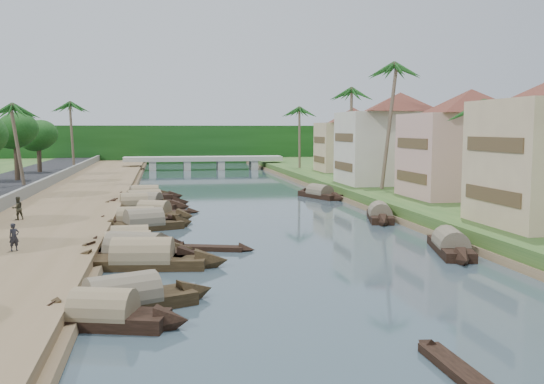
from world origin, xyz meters
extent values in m
plane|color=#354750|center=(0.00, 0.00, 0.00)|extent=(220.00, 220.00, 0.00)
cube|color=brown|center=(-16.00, 20.00, 0.40)|extent=(10.00, 180.00, 0.80)
cube|color=#2E5321|center=(19.00, 20.00, 0.60)|extent=(16.00, 180.00, 1.20)
cube|color=gray|center=(-20.20, 20.00, 1.35)|extent=(0.40, 180.00, 1.10)
cube|color=#133C10|center=(0.00, 95.00, 4.00)|extent=(120.00, 4.00, 8.00)
cube|color=#133C10|center=(0.00, 100.00, 4.00)|extent=(120.00, 4.00, 8.00)
cube|color=#133C10|center=(0.00, 105.00, 4.00)|extent=(120.00, 4.00, 8.00)
cube|color=#ABAAA0|center=(0.00, 72.00, 2.00)|extent=(28.00, 4.00, 0.80)
cube|color=#ABAAA0|center=(-9.00, 72.00, 0.90)|extent=(1.20, 3.50, 1.80)
cube|color=#ABAAA0|center=(-3.00, 72.00, 0.90)|extent=(1.20, 3.50, 1.80)
cube|color=#ABAAA0|center=(3.00, 72.00, 0.90)|extent=(1.20, 3.50, 1.80)
cube|color=#ABAAA0|center=(9.00, 72.00, 0.90)|extent=(1.20, 3.50, 1.80)
cube|color=brown|center=(12.95, -2.00, 3.20)|extent=(0.10, 6.40, 0.90)
cube|color=brown|center=(12.95, -2.00, 6.40)|extent=(0.10, 6.40, 0.90)
cube|color=tan|center=(20.00, 14.00, 4.95)|extent=(11.00, 8.00, 7.50)
pyramid|color=#5B2920|center=(20.00, 14.00, 9.80)|extent=(14.11, 14.11, 2.20)
cube|color=brown|center=(14.45, 14.00, 3.08)|extent=(0.10, 6.40, 0.90)
cube|color=brown|center=(14.45, 14.00, 6.08)|extent=(0.10, 6.40, 0.90)
cube|color=beige|center=(19.00, 28.00, 5.20)|extent=(13.00, 8.00, 8.00)
pyramid|color=#5B2920|center=(19.00, 28.00, 10.30)|extent=(15.59, 15.59, 2.20)
cube|color=brown|center=(12.45, 28.00, 3.20)|extent=(0.10, 6.40, 0.90)
cube|color=brown|center=(12.45, 28.00, 6.40)|extent=(0.10, 6.40, 0.90)
cube|color=beige|center=(20.00, 48.00, 4.70)|extent=(10.00, 7.00, 7.00)
pyramid|color=#5B2920|center=(20.00, 48.00, 9.30)|extent=(12.62, 12.62, 2.20)
cube|color=brown|center=(14.95, 48.00, 2.95)|extent=(0.10, 5.60, 0.90)
cube|color=brown|center=(14.95, 48.00, 5.75)|extent=(0.10, 5.60, 0.90)
cube|color=black|center=(-9.09, -12.02, 0.20)|extent=(6.22, 3.98, 0.70)
cone|color=black|center=(-6.03, -10.77, 0.28)|extent=(2.21, 2.19, 1.86)
cone|color=black|center=(-12.15, -13.28, 0.28)|extent=(2.21, 2.19, 1.86)
cylinder|color=#716555|center=(-9.09, -12.02, 0.58)|extent=(4.94, 3.51, 1.93)
cube|color=black|center=(-9.67, -13.90, 0.20)|extent=(5.09, 3.03, 0.70)
cone|color=black|center=(-7.11, -14.68, 0.28)|extent=(1.79, 1.88, 1.69)
cone|color=black|center=(-12.22, -13.13, 0.28)|extent=(1.79, 1.88, 1.69)
cylinder|color=#827853|center=(-9.67, -13.90, 0.58)|extent=(4.03, 2.77, 1.78)
cube|color=black|center=(-8.50, -4.33, 0.20)|extent=(6.91, 3.08, 0.70)
cone|color=black|center=(-4.84, -4.90, 0.28)|extent=(2.18, 2.14, 2.09)
cone|color=black|center=(-12.16, -3.76, 0.28)|extent=(2.18, 2.14, 2.09)
cylinder|color=#827853|center=(-8.50, -4.33, 0.58)|extent=(5.36, 2.92, 2.16)
cube|color=black|center=(-8.98, -2.48, 0.20)|extent=(6.68, 4.52, 0.70)
cone|color=black|center=(-5.74, -3.96, 0.28)|extent=(2.44, 2.44, 2.05)
cone|color=black|center=(-12.22, -1.01, 0.28)|extent=(2.44, 2.44, 2.05)
cylinder|color=#716555|center=(-8.98, -2.48, 0.58)|extent=(5.34, 3.97, 2.13)
cube|color=black|center=(-9.41, -1.53, 0.20)|extent=(5.52, 2.00, 0.70)
cone|color=black|center=(-6.38, -1.45, 0.28)|extent=(1.63, 1.71, 1.84)
cone|color=black|center=(-12.45, -1.61, 0.28)|extent=(1.63, 1.71, 1.84)
cylinder|color=#827853|center=(-9.41, -1.53, 0.58)|extent=(4.23, 2.04, 1.93)
cube|color=black|center=(-9.42, 0.74, 0.20)|extent=(4.76, 1.97, 0.70)
cone|color=black|center=(-6.81, 0.83, 0.28)|extent=(1.45, 1.68, 1.78)
cone|color=black|center=(-12.03, 0.65, 0.28)|extent=(1.45, 1.68, 1.78)
cylinder|color=#827853|center=(-9.42, 0.74, 0.58)|extent=(3.65, 2.01, 1.88)
cube|color=black|center=(-8.77, 7.98, 0.20)|extent=(5.85, 3.60, 0.70)
cone|color=black|center=(-5.87, 8.94, 0.28)|extent=(2.09, 2.19, 1.95)
cone|color=black|center=(-11.68, 7.02, 0.28)|extent=(2.09, 2.19, 1.95)
cylinder|color=#716555|center=(-8.77, 7.98, 0.58)|extent=(4.64, 3.27, 2.05)
cube|color=black|center=(-9.41, 9.77, 0.20)|extent=(5.78, 2.06, 0.70)
cone|color=black|center=(-6.25, 9.62, 0.28)|extent=(1.71, 1.69, 1.80)
cone|color=black|center=(-12.58, 9.92, 0.28)|extent=(1.71, 1.69, 1.80)
cylinder|color=#827853|center=(-9.41, 9.77, 0.58)|extent=(4.44, 2.07, 1.87)
cube|color=black|center=(-8.12, 13.39, 0.20)|extent=(5.32, 3.74, 0.70)
cone|color=black|center=(-5.58, 12.26, 0.28)|extent=(2.03, 2.13, 1.83)
cone|color=black|center=(-10.65, 14.53, 0.28)|extent=(2.03, 2.13, 1.83)
cylinder|color=#827853|center=(-8.12, 13.39, 0.58)|extent=(4.27, 3.32, 1.94)
cube|color=black|center=(-9.12, 19.83, 0.20)|extent=(6.83, 4.42, 0.70)
cone|color=black|center=(-5.76, 18.37, 0.28)|extent=(2.43, 2.37, 1.98)
cone|color=black|center=(-12.49, 21.28, 0.28)|extent=(2.43, 2.37, 1.98)
cylinder|color=#716555|center=(-9.12, 19.83, 0.58)|extent=(5.44, 3.88, 2.04)
cube|color=black|center=(-9.79, 19.37, 0.20)|extent=(6.00, 2.72, 0.70)
cone|color=black|center=(-6.62, 19.84, 0.28)|extent=(1.90, 1.93, 1.89)
cone|color=black|center=(-12.97, 18.91, 0.28)|extent=(1.90, 1.93, 1.89)
cylinder|color=#827853|center=(-9.79, 19.37, 0.58)|extent=(4.66, 2.59, 1.97)
cube|color=black|center=(-9.11, 20.57, 0.20)|extent=(6.69, 3.58, 0.70)
cone|color=black|center=(-5.67, 21.38, 0.28)|extent=(2.25, 2.33, 2.17)
cone|color=black|center=(-12.56, 19.76, 0.28)|extent=(2.25, 2.33, 2.17)
cylinder|color=#827853|center=(-9.11, 20.57, 0.58)|extent=(5.25, 3.32, 2.27)
cube|color=black|center=(-9.58, 29.04, 0.20)|extent=(5.32, 2.65, 0.70)
cone|color=black|center=(-6.82, 29.74, 0.28)|extent=(1.72, 1.60, 1.45)
cone|color=black|center=(-12.34, 28.33, 0.28)|extent=(1.72, 1.60, 1.45)
cylinder|color=#716555|center=(-9.58, 29.04, 0.58)|extent=(4.16, 2.40, 1.48)
cube|color=black|center=(-9.15, 27.28, 0.20)|extent=(5.71, 1.88, 0.70)
cone|color=black|center=(-5.98, 27.27, 0.28)|extent=(1.65, 1.68, 1.85)
cone|color=black|center=(-12.32, 27.30, 0.28)|extent=(1.65, 1.68, 1.85)
cylinder|color=#827853|center=(-9.15, 27.28, 0.58)|extent=(4.37, 1.95, 1.93)
cube|color=black|center=(9.45, -3.63, 0.20)|extent=(3.20, 6.27, 0.70)
cone|color=black|center=(10.31, -0.39, 0.28)|extent=(1.93, 2.05, 1.74)
cone|color=black|center=(8.59, -6.87, 0.28)|extent=(1.93, 2.05, 1.74)
cylinder|color=#716555|center=(9.45, -3.63, 0.58)|extent=(2.90, 4.91, 1.78)
cube|color=black|center=(9.86, 9.37, 0.20)|extent=(3.06, 5.68, 0.70)
cone|color=black|center=(10.64, 12.27, 0.28)|extent=(1.90, 1.90, 1.72)
cone|color=black|center=(9.08, 6.46, 0.28)|extent=(1.90, 1.90, 1.72)
cylinder|color=#716555|center=(9.86, 9.37, 0.58)|extent=(2.80, 4.46, 1.79)
cube|color=black|center=(9.16, 25.63, 0.20)|extent=(3.71, 6.26, 0.70)
cone|color=black|center=(8.00, 28.77, 0.28)|extent=(2.05, 2.14, 1.75)
cone|color=black|center=(10.32, 22.48, 0.28)|extent=(2.05, 2.14, 1.75)
cylinder|color=#716555|center=(9.16, 25.63, 0.58)|extent=(3.28, 4.95, 1.80)
cube|color=black|center=(1.25, -20.42, 0.10)|extent=(0.78, 4.05, 0.35)
cone|color=black|center=(1.22, -18.14, 0.10)|extent=(0.75, 1.02, 0.74)
cube|color=black|center=(-4.56, -0.37, 0.10)|extent=(4.01, 2.03, 0.35)
cone|color=black|center=(-2.45, -1.04, 0.10)|extent=(1.20, 1.13, 0.87)
cone|color=black|center=(-6.66, 0.31, 0.10)|extent=(1.20, 1.13, 0.87)
cube|color=black|center=(-7.13, 16.29, 0.10)|extent=(4.29, 0.95, 0.35)
cone|color=black|center=(-4.73, 16.34, 0.10)|extent=(1.09, 0.88, 0.85)
cone|color=black|center=(-9.54, 16.24, 0.10)|extent=(1.09, 0.88, 0.85)
cylinder|color=brown|center=(16.00, 5.61, 5.29)|extent=(1.25, 0.36, 8.17)
sphere|color=#1C511B|center=(16.00, 5.61, 9.22)|extent=(3.20, 3.20, 3.20)
cylinder|color=brown|center=(15.00, 21.96, 7.59)|extent=(1.71, 0.36, 12.75)
sphere|color=#1C511B|center=(15.00, 21.96, 13.73)|extent=(3.20, 3.20, 3.20)
cylinder|color=brown|center=(16.00, 36.45, 6.79)|extent=(0.37, 0.36, 11.18)
sphere|color=#1C511B|center=(16.00, 36.45, 12.16)|extent=(3.20, 3.20, 3.20)
cylinder|color=brown|center=(-22.00, 30.68, 5.62)|extent=(1.37, 0.36, 8.43)
sphere|color=#1C511B|center=(-22.00, 30.68, 9.68)|extent=(3.20, 3.20, 3.20)
cylinder|color=brown|center=(14.00, 56.42, 5.92)|extent=(0.46, 0.36, 9.45)
sphere|color=#1C511B|center=(14.00, 56.42, 10.45)|extent=(3.20, 3.20, 3.20)
cylinder|color=brown|center=(-20.50, 58.24, 6.33)|extent=(0.69, 0.36, 9.87)
sphere|color=#1C511B|center=(-20.50, 58.24, 11.07)|extent=(3.20, 3.20, 3.20)
cylinder|color=#473728|center=(-24.00, 37.81, 3.32)|extent=(0.60, 0.60, 3.93)
ellipsoid|color=#133C10|center=(-24.00, 37.81, 7.07)|extent=(4.58, 4.58, 3.76)
cylinder|color=#473728|center=(-24.00, 51.00, 3.08)|extent=(0.60, 0.60, 3.43)
ellipsoid|color=#133C10|center=(-24.00, 51.00, 6.36)|extent=(4.64, 4.64, 3.82)
cylinder|color=#473728|center=(24.00, 28.11, 2.89)|extent=(0.60, 0.60, 3.45)
ellipsoid|color=#133C10|center=(24.00, 28.11, 6.18)|extent=(4.00, 4.00, 3.29)
imported|color=#24242B|center=(-15.34, -2.54, 1.55)|extent=(0.66, 0.60, 1.51)
imported|color=#3A3828|center=(-17.76, 9.34, 1.64)|extent=(1.03, 0.99, 1.68)
camera|label=1|loc=(-7.42, -36.71, 7.38)|focal=40.00mm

